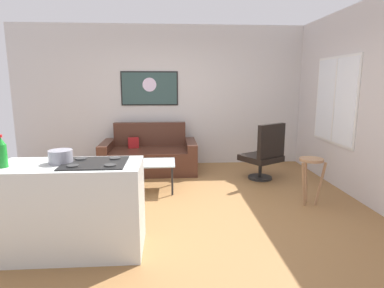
% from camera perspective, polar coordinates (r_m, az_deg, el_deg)
% --- Properties ---
extents(ground, '(6.40, 6.40, 0.04)m').
position_cam_1_polar(ground, '(4.54, -2.45, -11.18)').
color(ground, olive).
extents(back_wall, '(6.40, 0.05, 2.80)m').
position_cam_1_polar(back_wall, '(6.63, -3.13, 8.41)').
color(back_wall, silver).
rests_on(back_wall, ground).
extents(right_wall, '(0.05, 6.40, 2.80)m').
position_cam_1_polar(right_wall, '(5.27, 27.38, 6.60)').
color(right_wall, beige).
rests_on(right_wall, ground).
extents(couch, '(1.77, 0.94, 0.90)m').
position_cam_1_polar(couch, '(6.21, -7.54, -2.19)').
color(couch, '#48271C').
rests_on(couch, ground).
extents(coffee_table, '(0.89, 0.59, 0.46)m').
position_cam_1_polar(coffee_table, '(5.09, -8.07, -3.64)').
color(coffee_table, silver).
rests_on(coffee_table, ground).
extents(armchair, '(0.80, 0.80, 1.00)m').
position_cam_1_polar(armchair, '(5.70, 12.73, -1.67)').
color(armchair, black).
rests_on(armchair, ground).
extents(bar_stool, '(0.37, 0.36, 0.66)m').
position_cam_1_polar(bar_stool, '(4.73, 20.28, -4.18)').
color(bar_stool, '#A17550').
rests_on(bar_stool, ground).
extents(kitchen_counter, '(1.38, 0.64, 0.93)m').
position_cam_1_polar(kitchen_counter, '(3.47, -20.40, -10.56)').
color(kitchen_counter, silver).
rests_on(kitchen_counter, ground).
extents(soda_bottle, '(0.09, 0.09, 0.31)m').
position_cam_1_polar(soda_bottle, '(3.44, -30.58, -1.34)').
color(soda_bottle, '#1C8E2B').
rests_on(soda_bottle, kitchen_counter).
extents(mixing_bowl, '(0.23, 0.23, 0.13)m').
position_cam_1_polar(mixing_bowl, '(3.39, -22.21, -2.11)').
color(mixing_bowl, '#90909C').
rests_on(mixing_bowl, kitchen_counter).
extents(wall_painting, '(1.14, 0.03, 0.67)m').
position_cam_1_polar(wall_painting, '(6.60, -7.52, 9.73)').
color(wall_painting, black).
extents(window, '(0.03, 1.30, 1.41)m').
position_cam_1_polar(window, '(5.77, 23.96, 7.03)').
color(window, silver).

